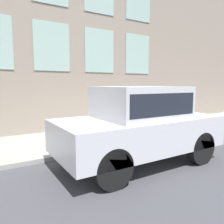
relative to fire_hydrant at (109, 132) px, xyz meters
The scene contains 6 objects.
ground_plane 0.65m from the fire_hydrant, 164.07° to the right, with size 80.00×80.00×0.00m, color #47474C.
sidewalk 1.29m from the fire_hydrant, ahead, with size 3.19×60.00×0.12m.
building_facade 4.37m from the fire_hydrant, ahead, with size 0.33×40.00×7.44m.
fire_hydrant is the anchor object (origin of this frame).
person 0.85m from the fire_hydrant, 50.87° to the right, with size 0.38×0.25×1.58m.
parked_car_silver_near 1.79m from the fire_hydrant, behind, with size 1.96×4.27×1.99m.
Camera 1 is at (-5.63, 3.67, 2.04)m, focal length 35.00 mm.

